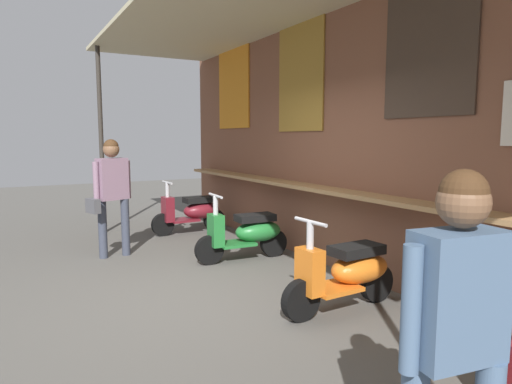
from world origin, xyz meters
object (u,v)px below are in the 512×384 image
scooter_orange (347,272)px  shopper_with_handbag (459,320)px  scooter_green (248,233)px  shopper_browsing (112,185)px  scooter_maroon (193,212)px

scooter_orange → shopper_with_handbag: shopper_with_handbag is taller
scooter_green → scooter_orange: bearing=93.4°
scooter_orange → shopper_browsing: size_ratio=0.82×
shopper_browsing → scooter_green: bearing=38.0°
scooter_green → shopper_browsing: size_ratio=0.82×
scooter_orange → shopper_with_handbag: (2.23, -1.32, 0.58)m
scooter_maroon → shopper_with_handbag: size_ratio=0.87×
scooter_orange → shopper_with_handbag: bearing=57.4°
shopper_with_handbag → scooter_orange: bearing=-21.8°
scooter_maroon → shopper_with_handbag: 6.65m
scooter_green → shopper_with_handbag: 4.60m
scooter_orange → shopper_browsing: bearing=-65.1°
scooter_orange → scooter_green: bearing=-92.0°
scooter_maroon → scooter_green: same height
scooter_green → shopper_with_handbag: bearing=76.6°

